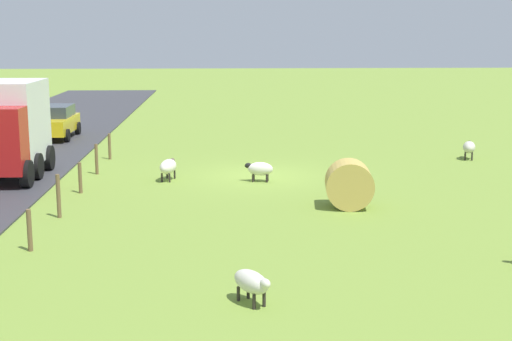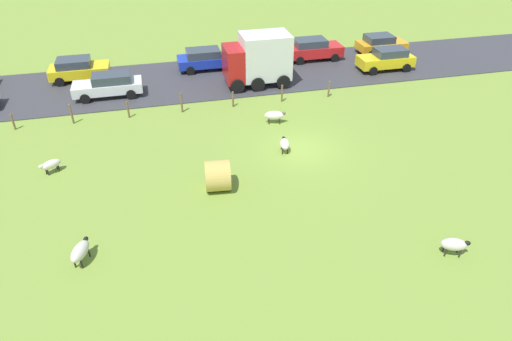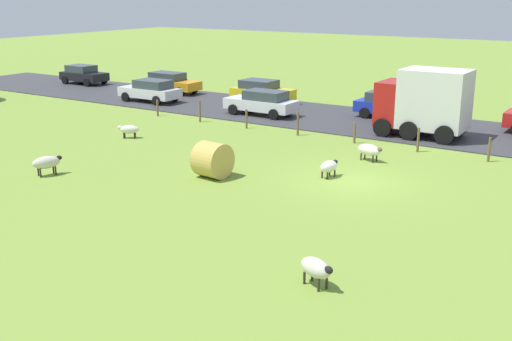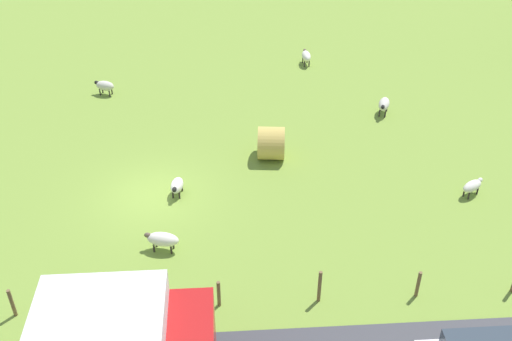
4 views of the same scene
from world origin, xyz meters
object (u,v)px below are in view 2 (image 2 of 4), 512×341
hay_bale_0 (218,176)px  sheep_1 (454,244)px  sheep_2 (51,165)px  sheep_3 (80,251)px  car_3 (109,85)px  sheep_4 (285,144)px  car_8 (387,59)px  car_6 (78,69)px  truck_0 (258,59)px  car_7 (313,49)px  car_4 (381,44)px  car_2 (207,59)px  sheep_5 (275,115)px

hay_bale_0 → sheep_1: bearing=-128.6°
sheep_2 → sheep_3: (-6.92, -1.98, 0.10)m
sheep_1 → car_3: 23.21m
sheep_2 → sheep_4: bearing=-93.8°
sheep_2 → car_8: (8.97, -23.00, 0.44)m
car_6 → car_8: (-3.41, -22.61, 0.02)m
sheep_2 → sheep_3: 7.20m
truck_0 → car_6: bearing=72.9°
car_7 → car_4: bearing=-89.3°
car_2 → car_6: (0.07, 9.33, 0.01)m
sheep_4 → truck_0: truck_0 is taller
car_3 → car_7: car_7 is taller
car_7 → car_2: bearing=90.9°
car_2 → sheep_4: bearing=-170.1°
sheep_3 → hay_bale_0: bearing=-59.1°
sheep_4 → car_7: size_ratio=0.24×
car_7 → hay_bale_0: bearing=146.7°
sheep_3 → truck_0: (15.45, -10.86, 1.35)m
sheep_5 → hay_bale_0: size_ratio=0.90×
car_2 → car_3: size_ratio=1.01×
sheep_2 → car_3: size_ratio=0.25×
car_4 → car_6: car_6 is taller
sheep_1 → sheep_5: bearing=17.0°
sheep_1 → car_2: car_2 is taller
car_2 → car_4: bearing=-89.2°
car_2 → sheep_5: bearing=-164.7°
sheep_4 → car_4: car_4 is taller
car_2 → car_7: (0.13, -8.60, 0.05)m
sheep_5 → hay_bale_0: 7.38m
sheep_1 → car_4: 23.88m
sheep_5 → car_3: (6.33, 9.75, 0.34)m
sheep_4 → car_8: 14.71m
car_6 → car_7: car_7 is taller
sheep_1 → car_3: size_ratio=0.26×
car_6 → truck_0: bearing=-107.1°
car_8 → car_4: bearing=-20.4°
sheep_5 → car_3: 11.63m
sheep_1 → car_8: (18.91, -6.80, 0.38)m
sheep_5 → hay_bale_0: hay_bale_0 is taller
car_8 → sheep_2: bearing=111.3°
hay_bale_0 → truck_0: truck_0 is taller
truck_0 → car_4: 12.19m
car_3 → car_6: car_6 is taller
sheep_1 → car_3: car_3 is taller
hay_bale_0 → car_2: bearing=-6.5°
sheep_3 → sheep_2: bearing=16.0°
truck_0 → sheep_2: bearing=123.6°
car_6 → car_3: bearing=-147.4°
sheep_1 → sheep_3: 14.53m
car_2 → car_3: (-3.43, 7.09, -0.01)m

